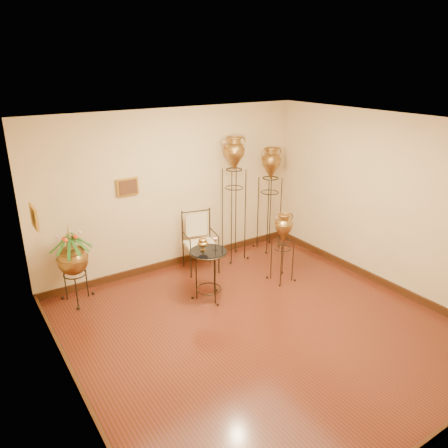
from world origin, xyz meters
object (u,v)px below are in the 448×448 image
amphora_tall (234,198)px  planter_urn (72,257)px  side_table (208,274)px  armchair (201,243)px  amphora_mid (270,199)px

amphora_tall → planter_urn: bearing=180.0°
amphora_tall → planter_urn: 2.97m
side_table → armchair: bearing=66.5°
amphora_tall → planter_urn: (-2.93, 0.00, -0.43)m
planter_urn → armchair: 2.17m
armchair → side_table: armchair is taller
amphora_tall → side_table: (-1.19, -1.05, -0.75)m
amphora_tall → side_table: bearing=-138.5°
planter_urn → side_table: planter_urn is taller
amphora_tall → planter_urn: amphora_tall is taller
planter_urn → side_table: (1.75, -1.05, -0.32)m
amphora_mid → planter_urn: 3.78m
amphora_mid → amphora_tall: bearing=180.0°
amphora_tall → side_table: amphora_tall is taller
planter_urn → side_table: bearing=-31.0°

